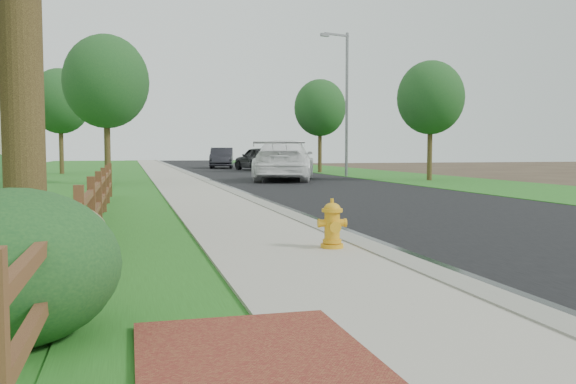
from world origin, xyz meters
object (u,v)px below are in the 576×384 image
object	(u,v)px
white_suv	(285,160)
streetlight	(345,96)
fire_hydrant	(332,225)
ranch_fence	(96,201)
dark_car_mid	(258,158)

from	to	relation	value
white_suv	streetlight	size ratio (longest dim) A/B	0.84
fire_hydrant	white_suv	bearing A→B (deg)	77.56
ranch_fence	streetlight	bearing A→B (deg)	59.60
ranch_fence	fire_hydrant	size ratio (longest dim) A/B	23.64
fire_hydrant	white_suv	xyz separation A→B (m)	(4.56, 20.66, 0.56)
fire_hydrant	dark_car_mid	size ratio (longest dim) A/B	0.14
white_suv	dark_car_mid	distance (m)	14.28
white_suv	dark_car_mid	world-z (taller)	white_suv
ranch_fence	white_suv	world-z (taller)	white_suv
fire_hydrant	dark_car_mid	xyz separation A→B (m)	(6.21, 34.84, 0.45)
ranch_fence	white_suv	bearing A→B (deg)	65.78
dark_car_mid	white_suv	bearing A→B (deg)	70.44
ranch_fence	dark_car_mid	world-z (taller)	dark_car_mid
dark_car_mid	streetlight	distance (m)	12.03
fire_hydrant	streetlight	size ratio (longest dim) A/B	0.09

